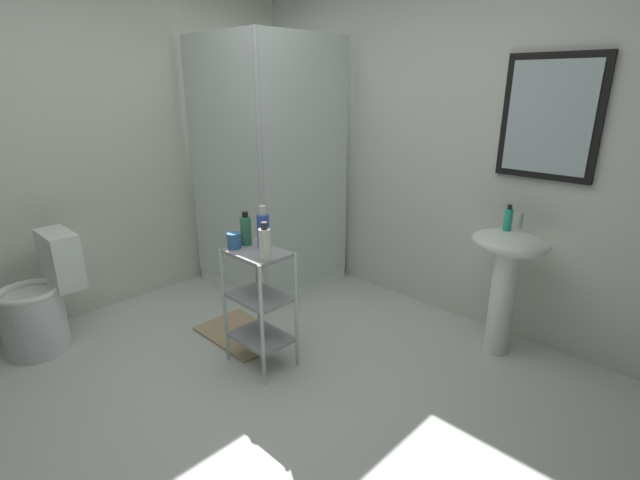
% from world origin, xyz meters
% --- Properties ---
extents(ground_plane, '(4.20, 4.20, 0.02)m').
position_xyz_m(ground_plane, '(0.00, 0.00, -0.01)').
color(ground_plane, silver).
extents(wall_back, '(4.20, 0.14, 2.50)m').
position_xyz_m(wall_back, '(0.01, 1.85, 1.25)').
color(wall_back, silver).
rests_on(wall_back, ground_plane).
extents(wall_left, '(0.10, 4.20, 2.50)m').
position_xyz_m(wall_left, '(-1.85, 0.00, 1.25)').
color(wall_left, silver).
rests_on(wall_left, ground_plane).
extents(shower_stall, '(0.92, 0.92, 2.00)m').
position_xyz_m(shower_stall, '(-1.19, 1.18, 0.46)').
color(shower_stall, white).
rests_on(shower_stall, ground_plane).
extents(pedestal_sink, '(0.46, 0.37, 0.81)m').
position_xyz_m(pedestal_sink, '(0.65, 1.52, 0.58)').
color(pedestal_sink, white).
rests_on(pedestal_sink, ground_plane).
extents(sink_faucet, '(0.03, 0.03, 0.10)m').
position_xyz_m(sink_faucet, '(0.65, 1.64, 0.86)').
color(sink_faucet, silver).
rests_on(sink_faucet, pedestal_sink).
extents(toilet, '(0.37, 0.49, 0.76)m').
position_xyz_m(toilet, '(-1.48, -0.49, 0.31)').
color(toilet, white).
rests_on(toilet, ground_plane).
extents(storage_cart, '(0.38, 0.28, 0.74)m').
position_xyz_m(storage_cart, '(-0.33, 0.38, 0.44)').
color(storage_cart, silver).
rests_on(storage_cart, ground_plane).
extents(hand_soap_bottle, '(0.05, 0.05, 0.16)m').
position_xyz_m(hand_soap_bottle, '(0.62, 1.54, 0.88)').
color(hand_soap_bottle, '#2DBC99').
rests_on(hand_soap_bottle, pedestal_sink).
extents(body_wash_bottle_green, '(0.06, 0.06, 0.20)m').
position_xyz_m(body_wash_bottle_green, '(-0.47, 0.40, 0.83)').
color(body_wash_bottle_green, '#3C8B5D').
rests_on(body_wash_bottle_green, storage_cart).
extents(shampoo_bottle_blue, '(0.07, 0.07, 0.25)m').
position_xyz_m(shampoo_bottle_blue, '(-0.35, 0.44, 0.85)').
color(shampoo_bottle_blue, blue).
rests_on(shampoo_bottle_blue, storage_cart).
extents(lotion_bottle_white, '(0.07, 0.07, 0.21)m').
position_xyz_m(lotion_bottle_white, '(-0.19, 0.32, 0.83)').
color(lotion_bottle_white, silver).
rests_on(lotion_bottle_white, storage_cart).
extents(rinse_cup, '(0.08, 0.08, 0.09)m').
position_xyz_m(rinse_cup, '(-0.46, 0.31, 0.79)').
color(rinse_cup, '#3870B2').
rests_on(rinse_cup, storage_cart).
extents(bath_mat, '(0.60, 0.40, 0.02)m').
position_xyz_m(bath_mat, '(-0.70, 0.49, 0.01)').
color(bath_mat, tan).
rests_on(bath_mat, ground_plane).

